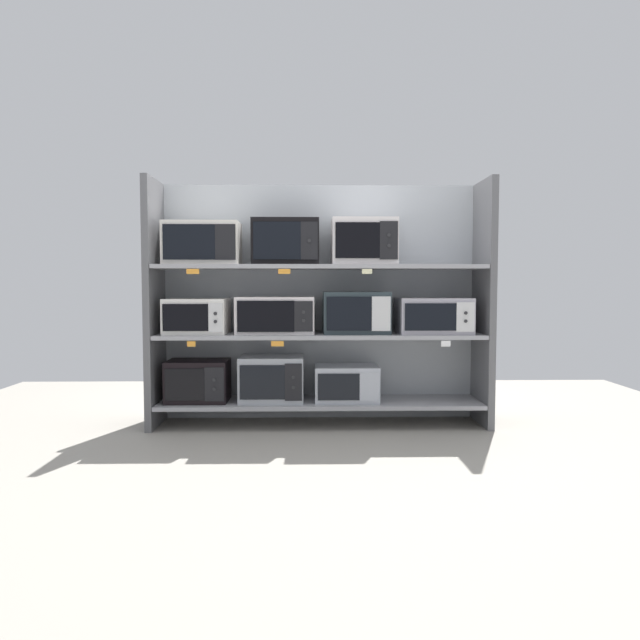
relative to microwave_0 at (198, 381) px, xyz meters
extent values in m
cube|color=gray|center=(0.92, -1.00, -0.35)|extent=(6.41, 6.00, 0.02)
cube|color=#9EA3A8|center=(0.92, 0.26, 0.58)|extent=(2.61, 0.04, 1.83)
cube|color=#5B5B5E|center=(-0.32, 0.00, 0.58)|extent=(0.05, 0.47, 1.83)
cube|color=#5B5B5E|center=(2.15, 0.00, 0.58)|extent=(0.05, 0.47, 1.83)
cube|color=#99999E|center=(0.92, 0.00, -0.17)|extent=(2.41, 0.47, 0.03)
cube|color=black|center=(0.00, 0.00, 0.00)|extent=(0.45, 0.32, 0.31)
cube|color=black|center=(-0.07, -0.16, 0.00)|extent=(0.29, 0.01, 0.23)
cube|color=black|center=(0.15, -0.16, 0.00)|extent=(0.14, 0.01, 0.25)
cylinder|color=#262628|center=(0.15, -0.17, -0.03)|extent=(0.02, 0.01, 0.02)
cylinder|color=#262628|center=(0.15, -0.17, 0.03)|extent=(0.02, 0.01, 0.02)
cube|color=#A1A6AE|center=(0.55, 0.00, 0.01)|extent=(0.48, 0.33, 0.34)
cube|color=black|center=(0.50, -0.17, 0.01)|extent=(0.32, 0.01, 0.25)
cube|color=black|center=(0.72, -0.17, 0.01)|extent=(0.12, 0.01, 0.27)
cylinder|color=#262628|center=(0.72, -0.18, -0.02)|extent=(0.02, 0.01, 0.02)
cylinder|color=#262628|center=(0.72, -0.18, 0.05)|extent=(0.02, 0.01, 0.02)
cube|color=#B2B7C1|center=(1.12, 0.00, -0.02)|extent=(0.48, 0.33, 0.27)
cube|color=black|center=(1.05, -0.17, -0.02)|extent=(0.30, 0.01, 0.19)
cube|color=#B2B7C1|center=(1.27, -0.16, -0.02)|extent=(0.14, 0.01, 0.21)
cube|color=#99999E|center=(0.92, 0.00, 0.34)|extent=(2.41, 0.47, 0.03)
cube|color=silver|center=(0.00, 0.00, 0.49)|extent=(0.45, 0.38, 0.26)
cube|color=black|center=(-0.05, -0.19, 0.49)|extent=(0.32, 0.01, 0.19)
cube|color=silver|center=(0.17, -0.19, 0.49)|extent=(0.10, 0.01, 0.21)
cylinder|color=#262628|center=(0.17, -0.20, 0.46)|extent=(0.02, 0.01, 0.02)
cylinder|color=#262628|center=(0.17, -0.20, 0.51)|extent=(0.02, 0.01, 0.02)
cube|color=silver|center=(0.58, 0.00, 0.49)|extent=(0.58, 0.34, 0.27)
cube|color=black|center=(0.52, -0.17, 0.49)|extent=(0.41, 0.01, 0.22)
cube|color=black|center=(0.79, -0.17, 0.49)|extent=(0.13, 0.01, 0.22)
cylinder|color=#262628|center=(0.79, -0.18, 0.46)|extent=(0.02, 0.01, 0.02)
cylinder|color=#262628|center=(0.79, -0.18, 0.52)|extent=(0.02, 0.01, 0.02)
cube|color=#29343A|center=(1.18, 0.00, 0.51)|extent=(0.49, 0.35, 0.31)
cube|color=black|center=(1.12, -0.18, 0.51)|extent=(0.32, 0.01, 0.24)
cube|color=silver|center=(1.35, -0.18, 0.51)|extent=(0.14, 0.01, 0.25)
cube|color=#A3A0AC|center=(1.76, 0.00, 0.49)|extent=(0.53, 0.40, 0.27)
cube|color=black|center=(1.70, -0.20, 0.49)|extent=(0.37, 0.01, 0.20)
cube|color=silver|center=(1.96, -0.20, 0.49)|extent=(0.13, 0.01, 0.21)
cylinder|color=#262628|center=(1.96, -0.21, 0.46)|extent=(0.02, 0.01, 0.02)
cylinder|color=#262628|center=(1.96, -0.21, 0.52)|extent=(0.02, 0.01, 0.02)
cube|color=orange|center=(0.00, -0.23, 0.30)|extent=(0.06, 0.00, 0.04)
cube|color=orange|center=(0.61, -0.23, 0.30)|extent=(0.09, 0.00, 0.04)
cube|color=white|center=(1.81, -0.23, 0.30)|extent=(0.07, 0.00, 0.04)
cube|color=#99999E|center=(0.92, 0.00, 0.85)|extent=(2.41, 0.47, 0.03)
cube|color=silver|center=(0.05, 0.00, 1.02)|extent=(0.55, 0.34, 0.32)
cube|color=black|center=(-0.02, -0.17, 1.02)|extent=(0.37, 0.01, 0.25)
cube|color=black|center=(0.24, -0.17, 1.02)|extent=(0.14, 0.01, 0.25)
cube|color=black|center=(0.66, 0.00, 1.03)|extent=(0.49, 0.35, 0.34)
cube|color=black|center=(0.61, -0.18, 1.03)|extent=(0.34, 0.01, 0.27)
cube|color=black|center=(0.84, -0.18, 1.03)|extent=(0.12, 0.01, 0.27)
cylinder|color=#262628|center=(0.84, -0.18, 1.03)|extent=(0.02, 0.01, 0.02)
cube|color=silver|center=(1.24, 0.00, 1.04)|extent=(0.47, 0.38, 0.34)
cube|color=black|center=(1.18, -0.19, 1.04)|extent=(0.32, 0.01, 0.25)
cube|color=black|center=(1.40, -0.19, 1.04)|extent=(0.13, 0.01, 0.27)
cylinder|color=#262628|center=(1.40, -0.20, 1.00)|extent=(0.02, 0.01, 0.02)
cylinder|color=#262628|center=(1.40, -0.20, 1.07)|extent=(0.02, 0.01, 0.02)
cube|color=orange|center=(0.02, -0.23, 0.81)|extent=(0.09, 0.00, 0.04)
cube|color=orange|center=(0.66, -0.23, 0.81)|extent=(0.09, 0.00, 0.03)
cube|color=beige|center=(1.24, -0.23, 0.81)|extent=(0.07, 0.00, 0.03)
camera|label=1|loc=(0.83, -4.33, 0.72)|focal=32.54mm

